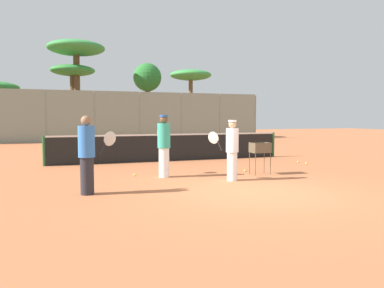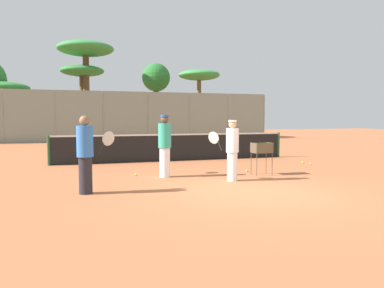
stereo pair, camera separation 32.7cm
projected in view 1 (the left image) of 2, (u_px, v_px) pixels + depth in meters
The scene contains 17 objects.
ground_plane at pixel (255, 192), 8.58m from camera, with size 80.00×80.00×0.00m, color #B7663D.
tennis_net at pixel (171, 147), 14.74m from camera, with size 9.44×0.10×1.07m.
back_fence at pixel (118, 116), 26.96m from camera, with size 22.65×0.08×3.60m.
tree_0 at pixel (147, 79), 32.96m from camera, with size 2.48×2.48×6.49m.
tree_3 at pixel (191, 77), 31.46m from camera, with size 3.49×3.49×5.71m.
tree_4 at pixel (73, 74), 30.87m from camera, with size 3.59×3.59×6.04m.
tree_5 at pixel (76, 51), 30.53m from camera, with size 4.61×4.61×7.95m.
player_white_outfit at pixel (87, 154), 8.28m from camera, with size 0.91×0.38×1.76m.
player_red_cap at pixel (232, 149), 10.11m from camera, with size 0.76×0.62×1.65m.
player_yellow_shirt at pixel (164, 145), 10.70m from camera, with size 0.37×0.93×1.79m.
ball_cart at pixel (260, 150), 11.23m from camera, with size 0.56×0.41×0.96m.
tennis_ball_0 at pixel (165, 170), 11.86m from camera, with size 0.07×0.07×0.07m, color #D1E54C.
tennis_ball_1 at pixel (134, 175), 10.95m from camera, with size 0.07×0.07×0.07m, color #D1E54C.
tennis_ball_2 at pixel (245, 170), 11.88m from camera, with size 0.07×0.07×0.07m, color #D1E54C.
tennis_ball_3 at pixel (306, 163), 13.74m from camera, with size 0.07×0.07×0.07m, color #D1E54C.
tennis_ball_4 at pixel (298, 162), 14.17m from camera, with size 0.07×0.07×0.07m, color #D1E54C.
parked_car at pixel (36, 132), 27.03m from camera, with size 4.20×1.70×1.60m.
Camera 1 is at (-4.27, -7.47, 1.71)m, focal length 35.00 mm.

